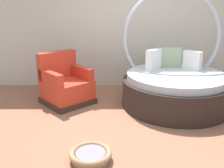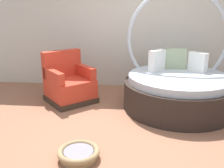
{
  "view_description": "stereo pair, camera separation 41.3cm",
  "coord_description": "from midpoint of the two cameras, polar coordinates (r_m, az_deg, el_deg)",
  "views": [
    {
      "loc": [
        -0.35,
        -3.53,
        1.77
      ],
      "look_at": [
        -0.34,
        0.43,
        0.55
      ],
      "focal_mm": 41.08,
      "sensor_mm": 36.0,
      "label": 1
    },
    {
      "loc": [
        0.06,
        -3.51,
        1.77
      ],
      "look_at": [
        -0.34,
        0.43,
        0.55
      ],
      "focal_mm": 41.08,
      "sensor_mm": 36.0,
      "label": 2
    }
  ],
  "objects": [
    {
      "name": "back_wall",
      "position": [
        5.7,
        7.45,
        14.39
      ],
      "size": [
        8.0,
        0.12,
        3.02
      ],
      "primitive_type": "cube",
      "color": "beige",
      "rests_on": "ground_plane"
    },
    {
      "name": "round_daybed",
      "position": [
        4.74,
        16.86,
        -0.32
      ],
      "size": [
        1.9,
        1.9,
        2.1
      ],
      "color": "#2D231E",
      "rests_on": "ground_plane"
    },
    {
      "name": "pet_basket",
      "position": [
        3.17,
        -3.63,
        -15.29
      ],
      "size": [
        0.51,
        0.51,
        0.13
      ],
      "color": "#9E7F56",
      "rests_on": "ground_plane"
    },
    {
      "name": "red_armchair",
      "position": [
        4.9,
        -7.25,
        -0.07
      ],
      "size": [
        1.13,
        1.13,
        0.94
      ],
      "color": "#38281E",
      "rests_on": "ground_plane"
    },
    {
      "name": "ground_plane",
      "position": [
        3.94,
        7.36,
        -9.84
      ],
      "size": [
        8.0,
        8.0,
        0.02
      ],
      "primitive_type": "cube",
      "color": "#936047"
    }
  ]
}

